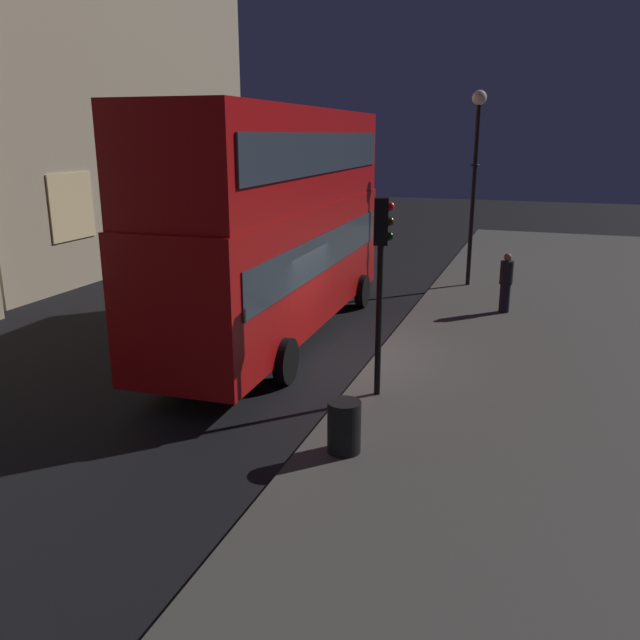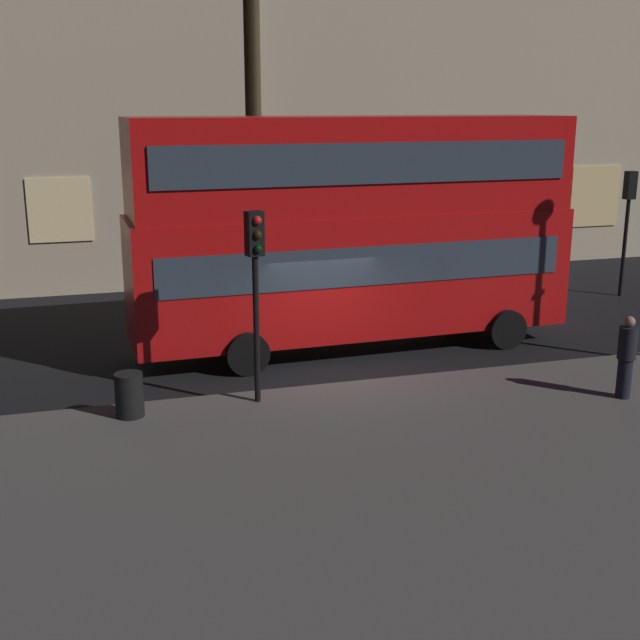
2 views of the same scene
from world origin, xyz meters
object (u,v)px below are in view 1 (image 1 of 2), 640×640
traffic_light_far_side (306,192)px  street_lamp (476,152)px  double_decker_bus (277,215)px  pedestrian (506,282)px  litter_bin (344,427)px  traffic_light_near_kerb (381,256)px

traffic_light_far_side → street_lamp: size_ratio=0.62×
double_decker_bus → traffic_light_far_side: double_decker_bus is taller
double_decker_bus → street_lamp: (7.24, -3.86, 1.34)m
pedestrian → double_decker_bus: bearing=175.7°
double_decker_bus → street_lamp: bearing=-29.8°
litter_bin → traffic_light_near_kerb: bearing=1.9°
traffic_light_near_kerb → traffic_light_far_side: traffic_light_near_kerb is taller
traffic_light_near_kerb → pedestrian: 7.60m
street_lamp → traffic_light_near_kerb: bearing=177.4°
traffic_light_far_side → double_decker_bus: bearing=13.4°
litter_bin → traffic_light_far_side: bearing=22.5°
traffic_light_far_side → pedestrian: bearing=50.9°
traffic_light_far_side → street_lamp: bearing=64.9°
traffic_light_far_side → pedestrian: 10.34m
double_decker_bus → traffic_light_near_kerb: double_decker_bus is taller
traffic_light_far_side → street_lamp: 7.56m
double_decker_bus → traffic_light_near_kerb: bearing=-134.2°
pedestrian → litter_bin: (-9.63, 1.80, -0.44)m
pedestrian → litter_bin: bearing=-142.1°
litter_bin → street_lamp: bearing=-1.7°
traffic_light_near_kerb → street_lamp: size_ratio=0.61×
traffic_light_near_kerb → street_lamp: 10.48m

